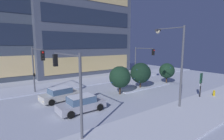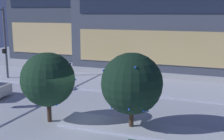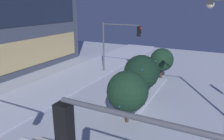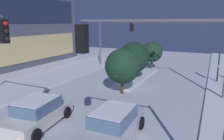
{
  "view_description": "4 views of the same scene",
  "coord_description": "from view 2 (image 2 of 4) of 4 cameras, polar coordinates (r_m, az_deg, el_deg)",
  "views": [
    {
      "loc": [
        -14.08,
        -16.32,
        6.19
      ],
      "look_at": [
        -0.68,
        2.16,
        2.78
      ],
      "focal_mm": 27.27,
      "sensor_mm": 36.0,
      "label": 1
    },
    {
      "loc": [
        6.86,
        -11.98,
        5.45
      ],
      "look_at": [
        1.51,
        2.03,
        2.47
      ],
      "focal_mm": 46.27,
      "sensor_mm": 36.0,
      "label": 2
    },
    {
      "loc": [
        -13.05,
        -5.09,
        7.52
      ],
      "look_at": [
        1.18,
        2.19,
        2.72
      ],
      "focal_mm": 34.67,
      "sensor_mm": 36.0,
      "label": 3
    },
    {
      "loc": [
        -16.0,
        -6.27,
        5.46
      ],
      "look_at": [
        0.51,
        1.55,
        1.42
      ],
      "focal_mm": 34.56,
      "sensor_mm": 36.0,
      "label": 4
    }
  ],
  "objects": [
    {
      "name": "median_strip",
      "position": [
        13.83,
        7.86,
        -11.78
      ],
      "size": [
        9.0,
        1.8,
        0.14
      ],
      "primitive_type": "cube",
      "color": "silver",
      "rests_on": "ground"
    },
    {
      "name": "decorated_tree_median",
      "position": [
        13.4,
        3.92,
        -2.7
      ],
      "size": [
        2.89,
        2.89,
        3.68
      ],
      "color": "#473323",
      "rests_on": "ground"
    },
    {
      "name": "curb_strip_far",
      "position": [
        22.38,
        2.43,
        -2.7
      ],
      "size": [
        52.0,
        5.2,
        0.14
      ],
      "primitive_type": "cube",
      "color": "silver",
      "rests_on": "ground"
    },
    {
      "name": "ground",
      "position": [
        14.84,
        -8.41,
        -10.44
      ],
      "size": [
        52.0,
        52.0,
        0.0
      ],
      "primitive_type": "plane",
      "color": "silver"
    },
    {
      "name": "decorated_tree_right_of_median",
      "position": [
        14.67,
        -12.56,
        -1.85
      ],
      "size": [
        2.71,
        2.71,
        3.56
      ],
      "color": "#473323",
      "rests_on": "ground"
    }
  ]
}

